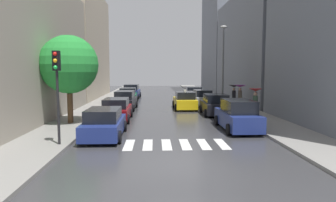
% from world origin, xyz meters
% --- Properties ---
extents(ground_plane, '(28.00, 72.00, 0.04)m').
position_xyz_m(ground_plane, '(0.00, 24.00, -0.02)').
color(ground_plane, '#363639').
extents(sidewalk_left, '(3.00, 72.00, 0.15)m').
position_xyz_m(sidewalk_left, '(-6.50, 24.00, 0.07)').
color(sidewalk_left, gray).
rests_on(sidewalk_left, ground).
extents(sidewalk_right, '(3.00, 72.00, 0.15)m').
position_xyz_m(sidewalk_right, '(6.50, 24.00, 0.07)').
color(sidewalk_right, gray).
rests_on(sidewalk_right, ground).
extents(crosswalk_stripes, '(4.95, 2.20, 0.01)m').
position_xyz_m(crosswalk_stripes, '(0.00, 3.12, 0.01)').
color(crosswalk_stripes, silver).
rests_on(crosswalk_stripes, ground).
extents(building_left_near, '(6.00, 21.15, 10.22)m').
position_xyz_m(building_left_near, '(-11.00, 9.45, 5.11)').
color(building_left_near, '#9E9384').
rests_on(building_left_near, ground).
extents(building_left_mid, '(6.00, 16.06, 13.47)m').
position_xyz_m(building_left_mid, '(-11.00, 28.58, 6.74)').
color(building_left_mid, '#B2A38C').
rests_on(building_left_mid, ground).
extents(building_right_mid, '(6.00, 18.51, 12.02)m').
position_xyz_m(building_right_mid, '(11.00, 23.46, 6.01)').
color(building_right_mid, slate).
rests_on(building_right_mid, ground).
extents(building_right_far, '(6.00, 14.29, 24.98)m').
position_xyz_m(building_right_far, '(11.00, 40.29, 12.49)').
color(building_right_far, slate).
rests_on(building_right_far, ground).
extents(parked_car_left_nearest, '(2.11, 4.64, 1.56)m').
position_xyz_m(parked_car_left_nearest, '(-3.71, 4.89, 0.74)').
color(parked_car_left_nearest, navy).
rests_on(parked_car_left_nearest, ground).
extents(parked_car_left_second, '(2.08, 4.56, 1.60)m').
position_xyz_m(parked_car_left_second, '(-3.74, 10.38, 0.75)').
color(parked_car_left_second, maroon).
rests_on(parked_car_left_second, ground).
extents(parked_car_left_third, '(2.08, 4.74, 1.73)m').
position_xyz_m(parked_car_left_third, '(-3.71, 16.53, 0.80)').
color(parked_car_left_third, black).
rests_on(parked_car_left_third, ground).
extents(parked_car_left_fourth, '(2.21, 4.16, 1.65)m').
position_xyz_m(parked_car_left_fourth, '(-3.97, 22.58, 0.77)').
color(parked_car_left_fourth, '#0C4C2D').
rests_on(parked_car_left_fourth, ground).
extents(parked_car_left_fifth, '(2.26, 4.46, 1.79)m').
position_xyz_m(parked_car_left_fifth, '(-3.98, 28.23, 0.83)').
color(parked_car_left_fifth, navy).
rests_on(parked_car_left_fifth, ground).
extents(parked_car_right_nearest, '(2.06, 4.74, 1.82)m').
position_xyz_m(parked_car_right_nearest, '(3.97, 6.64, 0.85)').
color(parked_car_right_nearest, navy).
rests_on(parked_car_right_nearest, ground).
extents(parked_car_right_second, '(2.19, 4.10, 1.68)m').
position_xyz_m(parked_car_right_second, '(3.88, 12.95, 0.78)').
color(parked_car_right_second, black).
rests_on(parked_car_right_second, ground).
extents(parked_car_right_third, '(2.05, 4.36, 1.62)m').
position_xyz_m(parked_car_right_third, '(3.82, 19.47, 0.76)').
color(parked_car_right_third, '#B2B7BF').
rests_on(parked_car_right_third, ground).
extents(parked_car_right_fourth, '(2.23, 4.56, 1.61)m').
position_xyz_m(parked_car_right_fourth, '(3.70, 25.52, 0.76)').
color(parked_car_right_fourth, '#B2B7BF').
rests_on(parked_car_right_fourth, ground).
extents(taxi_midroad, '(2.11, 4.45, 1.81)m').
position_xyz_m(taxi_midroad, '(1.78, 16.73, 0.76)').
color(taxi_midroad, yellow).
rests_on(taxi_midroad, ground).
extents(pedestrian_foreground, '(1.10, 1.10, 2.06)m').
position_xyz_m(pedestrian_foreground, '(6.44, 17.04, 1.69)').
color(pedestrian_foreground, brown).
rests_on(pedestrian_foreground, sidewalk_right).
extents(pedestrian_near_tree, '(0.96, 0.96, 2.10)m').
position_xyz_m(pedestrian_near_tree, '(6.34, 10.58, 1.64)').
color(pedestrian_near_tree, gray).
rests_on(pedestrian_near_tree, sidewalk_right).
extents(pedestrian_by_kerb, '(1.11, 1.11, 2.07)m').
position_xyz_m(pedestrian_by_kerb, '(6.92, 16.67, 1.70)').
color(pedestrian_by_kerb, black).
rests_on(pedestrian_by_kerb, sidewalk_right).
extents(street_tree_left, '(3.77, 3.77, 5.69)m').
position_xyz_m(street_tree_left, '(-6.54, 8.78, 3.94)').
color(street_tree_left, '#513823').
rests_on(street_tree_left, sidewalk_left).
extents(traffic_light_left_corner, '(0.30, 0.42, 4.30)m').
position_xyz_m(traffic_light_left_corner, '(-5.45, 2.80, 3.29)').
color(traffic_light_left_corner, black).
rests_on(traffic_light_left_corner, sidewalk_left).
extents(lamp_post_right, '(0.60, 0.28, 7.65)m').
position_xyz_m(lamp_post_right, '(5.55, 17.84, 4.52)').
color(lamp_post_right, '#595B60').
rests_on(lamp_post_right, sidewalk_right).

